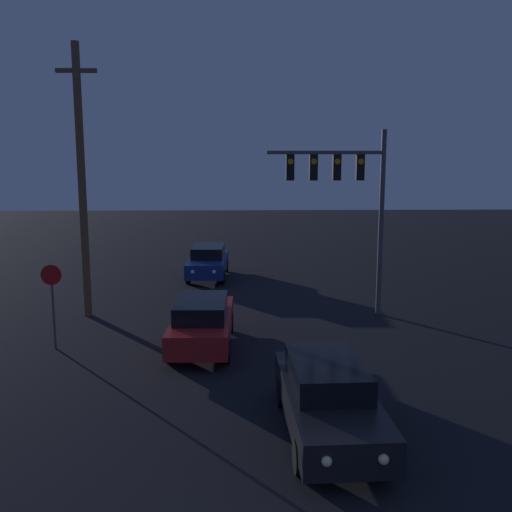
% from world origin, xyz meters
% --- Properties ---
extents(car_near, '(1.88, 4.76, 1.50)m').
position_xyz_m(car_near, '(1.33, 6.69, 0.78)').
color(car_near, black).
rests_on(car_near, ground_plane).
extents(car_mid, '(1.83, 4.74, 1.50)m').
position_xyz_m(car_mid, '(-1.58, 12.29, 0.78)').
color(car_mid, '#B21E1E').
rests_on(car_mid, ground_plane).
extents(car_far, '(1.88, 4.76, 1.50)m').
position_xyz_m(car_far, '(-1.95, 22.64, 0.78)').
color(car_far, navy).
rests_on(car_far, ground_plane).
extents(traffic_signal_mast, '(4.16, 0.30, 6.59)m').
position_xyz_m(traffic_signal_mast, '(3.32, 15.75, 4.58)').
color(traffic_signal_mast, '#4C4C51').
rests_on(traffic_signal_mast, ground_plane).
extents(stop_sign, '(0.60, 0.07, 2.54)m').
position_xyz_m(stop_sign, '(-5.94, 12.23, 1.72)').
color(stop_sign, '#4C4C51').
rests_on(stop_sign, ground_plane).
extents(utility_pole, '(1.38, 0.28, 9.47)m').
position_xyz_m(utility_pole, '(-5.93, 15.92, 4.87)').
color(utility_pole, brown).
rests_on(utility_pole, ground_plane).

